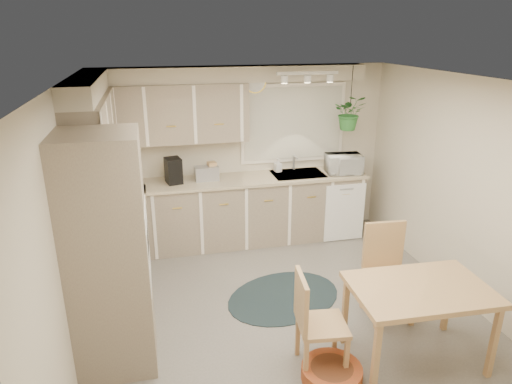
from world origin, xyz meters
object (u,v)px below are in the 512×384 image
microwave (344,162)px  chair_back (390,274)px  chair_left (323,322)px  braided_rug (284,297)px  pet_bed (332,373)px  dining_table (416,323)px

microwave → chair_back: bearing=-93.4°
chair_left → microwave: size_ratio=1.90×
microwave → braided_rug: bearing=-125.8°
chair_back → microwave: (0.32, 2.01, 0.61)m
braided_rug → pet_bed: pet_bed is taller
dining_table → chair_back: bearing=81.9°
chair_left → chair_back: bearing=127.4°
dining_table → chair_left: chair_left is taller
pet_bed → dining_table: bearing=5.7°
braided_rug → pet_bed: (0.04, -1.31, 0.06)m
chair_left → braided_rug: (-0.00, 1.14, -0.45)m
chair_back → pet_bed: size_ratio=1.88×
chair_left → chair_back: chair_back is taller
chair_back → braided_rug: size_ratio=0.74×
pet_bed → chair_left: bearing=101.6°
dining_table → chair_back: 0.67m
microwave → pet_bed: bearing=-108.4°
chair_back → pet_bed: 1.24m
pet_bed → microwave: 3.18m
chair_left → pet_bed: bearing=18.3°
dining_table → chair_left: size_ratio=1.29×
dining_table → braided_rug: bearing=124.7°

